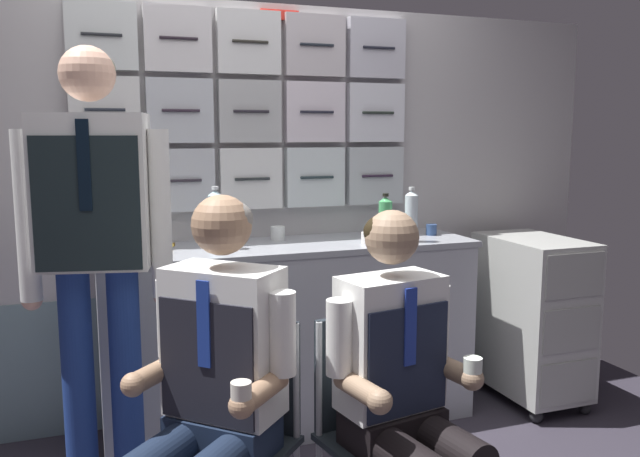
# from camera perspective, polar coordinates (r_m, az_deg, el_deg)

# --- Properties ---
(galley_bulkhead) EXTENTS (4.20, 0.14, 2.15)m
(galley_bulkhead) POSITION_cam_1_polar(r_m,az_deg,el_deg) (3.49, -6.67, 1.95)
(galley_bulkhead) COLOR #AFABAD
(galley_bulkhead) RESTS_ON ground
(galley_counter) EXTENTS (1.89, 0.53, 0.94)m
(galley_counter) POSITION_cam_1_polar(r_m,az_deg,el_deg) (3.40, -2.57, -9.20)
(galley_counter) COLOR #A5A8B0
(galley_counter) RESTS_ON ground
(service_trolley) EXTENTS (0.40, 0.65, 0.92)m
(service_trolley) POSITION_cam_1_polar(r_m,az_deg,el_deg) (3.86, 17.91, -7.10)
(service_trolley) COLOR black
(service_trolley) RESTS_ON ground
(folding_chair_left) EXTENTS (0.57, 0.57, 0.87)m
(folding_chair_left) POSITION_cam_1_polar(r_m,az_deg,el_deg) (2.33, -7.14, -15.93)
(folding_chair_left) COLOR #A8AAAF
(folding_chair_left) RESTS_ON ground
(crew_member_left) EXTENTS (0.66, 0.67, 1.30)m
(crew_member_left) POSITION_cam_1_polar(r_m,az_deg,el_deg) (2.14, -9.49, -12.88)
(crew_member_left) COLOR black
(crew_member_left) RESTS_ON ground
(folding_chair_right) EXTENTS (0.47, 0.47, 0.87)m
(folding_chair_right) POSITION_cam_1_polar(r_m,az_deg,el_deg) (2.36, 4.87, -15.57)
(folding_chair_right) COLOR #A8AAAF
(folding_chair_right) RESTS_ON ground
(crew_member_right) EXTENTS (0.49, 0.63, 1.25)m
(crew_member_right) POSITION_cam_1_polar(r_m,az_deg,el_deg) (2.18, 7.48, -13.42)
(crew_member_right) COLOR black
(crew_member_right) RESTS_ON ground
(crew_member_standing) EXTENTS (0.55, 0.33, 1.81)m
(crew_member_standing) POSITION_cam_1_polar(r_m,az_deg,el_deg) (2.59, -18.93, -0.80)
(crew_member_standing) COLOR black
(crew_member_standing) RESTS_ON ground
(water_bottle_short) EXTENTS (0.07, 0.07, 0.30)m
(water_bottle_short) POSITION_cam_1_polar(r_m,az_deg,el_deg) (3.15, -9.03, 0.79)
(water_bottle_short) COLOR silver
(water_bottle_short) RESTS_ON galley_counter
(water_bottle_blue_cap) EXTENTS (0.07, 0.07, 0.24)m
(water_bottle_blue_cap) POSITION_cam_1_polar(r_m,az_deg,el_deg) (3.38, 5.69, 0.88)
(water_bottle_blue_cap) COLOR #45A05C
(water_bottle_blue_cap) RESTS_ON galley_counter
(water_bottle_clear) EXTENTS (0.07, 0.07, 0.28)m
(water_bottle_clear) POSITION_cam_1_polar(r_m,az_deg,el_deg) (3.35, 7.93, 1.09)
(water_bottle_clear) COLOR silver
(water_bottle_clear) RESTS_ON galley_counter
(paper_cup_tan) EXTENTS (0.07, 0.07, 0.06)m
(paper_cup_tan) POSITION_cam_1_polar(r_m,az_deg,el_deg) (3.28, 4.19, -0.79)
(paper_cup_tan) COLOR white
(paper_cup_tan) RESTS_ON galley_counter
(coffee_cup_white) EXTENTS (0.06, 0.06, 0.06)m
(coffee_cup_white) POSITION_cam_1_polar(r_m,az_deg,el_deg) (3.60, 9.64, -0.07)
(coffee_cup_white) COLOR navy
(coffee_cup_white) RESTS_ON galley_counter
(paper_cup_blue) EXTENTS (0.07, 0.07, 0.08)m
(paper_cup_blue) POSITION_cam_1_polar(r_m,az_deg,el_deg) (3.28, -7.18, -0.60)
(paper_cup_blue) COLOR white
(paper_cup_blue) RESTS_ON galley_counter
(coffee_cup_spare) EXTENTS (0.07, 0.07, 0.07)m
(coffee_cup_spare) POSITION_cam_1_polar(r_m,az_deg,el_deg) (3.39, -3.69, -0.39)
(coffee_cup_spare) COLOR silver
(coffee_cup_spare) RESTS_ON galley_counter
(snack_banana) EXTENTS (0.17, 0.10, 0.04)m
(snack_banana) POSITION_cam_1_polar(r_m,az_deg,el_deg) (3.16, -13.88, -1.59)
(snack_banana) COLOR yellow
(snack_banana) RESTS_ON galley_counter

